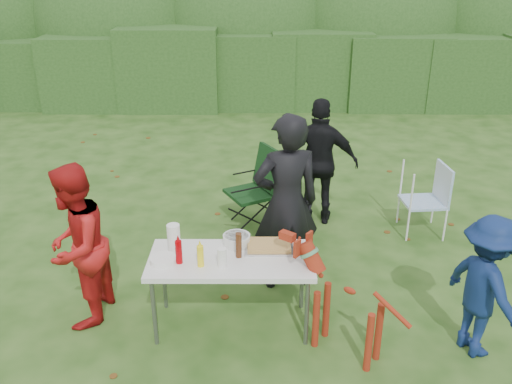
{
  "coord_description": "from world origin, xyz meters",
  "views": [
    {
      "loc": [
        0.27,
        -4.46,
        3.27
      ],
      "look_at": [
        0.26,
        0.69,
        1.0
      ],
      "focal_mm": 38.0,
      "sensor_mm": 36.0,
      "label": 1
    }
  ],
  "objects_px": {
    "child": "(485,287)",
    "camping_chair": "(251,189)",
    "person_black_puffy": "(320,162)",
    "mustard_bottle": "(200,256)",
    "folding_table": "(231,263)",
    "person_cook": "(286,203)",
    "beer_bottle": "(239,245)",
    "dog": "(348,306)",
    "lawn_chair": "(423,199)",
    "ketchup_bottle": "(179,252)",
    "paper_towel_roll": "(174,238)",
    "person_red_jacket": "(76,247)"
  },
  "relations": [
    {
      "from": "child",
      "to": "camping_chair",
      "type": "distance_m",
      "value": 3.16
    },
    {
      "from": "person_black_puffy",
      "to": "mustard_bottle",
      "type": "xyz_separation_m",
      "value": [
        -1.3,
        -2.36,
        0.01
      ]
    },
    {
      "from": "folding_table",
      "to": "person_cook",
      "type": "xyz_separation_m",
      "value": [
        0.53,
        0.73,
        0.26
      ]
    },
    {
      "from": "folding_table",
      "to": "beer_bottle",
      "type": "height_order",
      "value": "beer_bottle"
    },
    {
      "from": "person_black_puffy",
      "to": "person_cook",
      "type": "bearing_deg",
      "value": 81.3
    },
    {
      "from": "dog",
      "to": "lawn_chair",
      "type": "xyz_separation_m",
      "value": [
        1.3,
        2.3,
        -0.04
      ]
    },
    {
      "from": "child",
      "to": "ketchup_bottle",
      "type": "distance_m",
      "value": 2.66
    },
    {
      "from": "lawn_chair",
      "to": "paper_towel_roll",
      "type": "bearing_deg",
      "value": 26.73
    },
    {
      "from": "child",
      "to": "ketchup_bottle",
      "type": "bearing_deg",
      "value": 63.54
    },
    {
      "from": "dog",
      "to": "paper_towel_roll",
      "type": "height_order",
      "value": "paper_towel_roll"
    },
    {
      "from": "camping_chair",
      "to": "lawn_chair",
      "type": "xyz_separation_m",
      "value": [
        2.16,
        -0.17,
        -0.07
      ]
    },
    {
      "from": "child",
      "to": "mustard_bottle",
      "type": "bearing_deg",
      "value": 64.31
    },
    {
      "from": "paper_towel_roll",
      "to": "person_cook",
      "type": "bearing_deg",
      "value": 28.72
    },
    {
      "from": "camping_chair",
      "to": "paper_towel_roll",
      "type": "bearing_deg",
      "value": 41.69
    },
    {
      "from": "person_red_jacket",
      "to": "paper_towel_roll",
      "type": "distance_m",
      "value": 0.91
    },
    {
      "from": "person_red_jacket",
      "to": "lawn_chair",
      "type": "distance_m",
      "value": 4.18
    },
    {
      "from": "person_red_jacket",
      "to": "folding_table",
      "type": "bearing_deg",
      "value": 91.99
    },
    {
      "from": "mustard_bottle",
      "to": "dog",
      "type": "bearing_deg",
      "value": -10.92
    },
    {
      "from": "lawn_chair",
      "to": "child",
      "type": "bearing_deg",
      "value": 81.58
    },
    {
      "from": "ketchup_bottle",
      "to": "beer_bottle",
      "type": "xyz_separation_m",
      "value": [
        0.53,
        0.1,
        0.01
      ]
    },
    {
      "from": "person_cook",
      "to": "beer_bottle",
      "type": "bearing_deg",
      "value": 43.39
    },
    {
      "from": "dog",
      "to": "mustard_bottle",
      "type": "xyz_separation_m",
      "value": [
        -1.28,
        0.25,
        0.35
      ]
    },
    {
      "from": "person_cook",
      "to": "folding_table",
      "type": "bearing_deg",
      "value": 40.23
    },
    {
      "from": "mustard_bottle",
      "to": "child",
      "type": "bearing_deg",
      "value": -4.9
    },
    {
      "from": "person_black_puffy",
      "to": "camping_chair",
      "type": "distance_m",
      "value": 0.94
    },
    {
      "from": "person_black_puffy",
      "to": "dog",
      "type": "xyz_separation_m",
      "value": [
        -0.02,
        -2.61,
        -0.34
      ]
    },
    {
      "from": "person_cook",
      "to": "ketchup_bottle",
      "type": "xyz_separation_m",
      "value": [
        -0.99,
        -0.81,
        -0.1
      ]
    },
    {
      "from": "person_black_puffy",
      "to": "child",
      "type": "bearing_deg",
      "value": 124.08
    },
    {
      "from": "person_red_jacket",
      "to": "beer_bottle",
      "type": "relative_size",
      "value": 6.63
    },
    {
      "from": "person_red_jacket",
      "to": "person_black_puffy",
      "type": "xyz_separation_m",
      "value": [
        2.47,
        2.12,
        0.03
      ]
    },
    {
      "from": "person_cook",
      "to": "child",
      "type": "relative_size",
      "value": 1.43
    },
    {
      "from": "dog",
      "to": "camping_chair",
      "type": "relative_size",
      "value": 1.0
    },
    {
      "from": "child",
      "to": "beer_bottle",
      "type": "distance_m",
      "value": 2.16
    },
    {
      "from": "person_black_puffy",
      "to": "child",
      "type": "relative_size",
      "value": 1.26
    },
    {
      "from": "person_black_puffy",
      "to": "lawn_chair",
      "type": "bearing_deg",
      "value": 176.46
    },
    {
      "from": "lawn_chair",
      "to": "ketchup_bottle",
      "type": "height_order",
      "value": "ketchup_bottle"
    },
    {
      "from": "dog",
      "to": "child",
      "type": "bearing_deg",
      "value": -140.79
    },
    {
      "from": "paper_towel_roll",
      "to": "ketchup_bottle",
      "type": "bearing_deg",
      "value": -71.72
    },
    {
      "from": "lawn_chair",
      "to": "paper_towel_roll",
      "type": "xyz_separation_m",
      "value": [
        -2.85,
        -1.77,
        0.41
      ]
    },
    {
      "from": "camping_chair",
      "to": "mustard_bottle",
      "type": "distance_m",
      "value": 2.28
    },
    {
      "from": "dog",
      "to": "beer_bottle",
      "type": "relative_size",
      "value": 4.33
    },
    {
      "from": "camping_chair",
      "to": "paper_towel_roll",
      "type": "distance_m",
      "value": 2.09
    },
    {
      "from": "mustard_bottle",
      "to": "folding_table",
      "type": "bearing_deg",
      "value": 28.25
    },
    {
      "from": "ketchup_bottle",
      "to": "camping_chair",
      "type": "bearing_deg",
      "value": 74.0
    },
    {
      "from": "folding_table",
      "to": "person_cook",
      "type": "relative_size",
      "value": 0.79
    },
    {
      "from": "person_cook",
      "to": "paper_towel_roll",
      "type": "distance_m",
      "value": 1.22
    },
    {
      "from": "lawn_chair",
      "to": "beer_bottle",
      "type": "xyz_separation_m",
      "value": [
        -2.25,
        -1.9,
        0.4
      ]
    },
    {
      "from": "person_red_jacket",
      "to": "ketchup_bottle",
      "type": "xyz_separation_m",
      "value": [
        0.98,
        -0.19,
        0.05
      ]
    },
    {
      "from": "ketchup_bottle",
      "to": "mustard_bottle",
      "type": "bearing_deg",
      "value": -14.95
    },
    {
      "from": "camping_chair",
      "to": "beer_bottle",
      "type": "xyz_separation_m",
      "value": [
        -0.09,
        -2.06,
        0.34
      ]
    }
  ]
}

